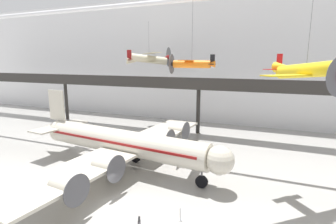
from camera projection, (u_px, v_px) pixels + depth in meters
name	position (u px, v px, depth m)	size (l,w,h in m)	color
ground_plane	(116.00, 206.00, 23.58)	(260.00, 260.00, 0.00)	#9E9B96
hangar_back_wall	(213.00, 60.00, 54.26)	(140.00, 3.00, 25.95)	white
mezzanine_walkway	(197.00, 87.00, 44.92)	(110.00, 3.20, 10.11)	#2D2B28
ceiling_truss_beam	(173.00, 1.00, 32.41)	(120.00, 0.60, 0.60)	silver
airliner_silver_main	(121.00, 142.00, 31.28)	(27.71, 31.58, 8.96)	beige
suspended_plane_yellow_lowwing	(306.00, 71.00, 21.76)	(7.43, 7.32, 9.51)	yellow
suspended_plane_cream_biplane	(149.00, 59.00, 47.73)	(8.25, 8.83, 7.98)	beige
suspended_plane_orange_highwing	(192.00, 64.00, 31.57)	(5.61, 6.88, 8.50)	orange
stanchion_barrier	(180.00, 216.00, 21.44)	(0.36, 0.36, 1.08)	#B2B5BA
info_sign_pedestal	(139.00, 224.00, 20.21)	(0.26, 0.76, 1.24)	#4C4C51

